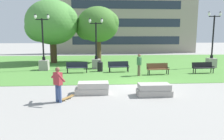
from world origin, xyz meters
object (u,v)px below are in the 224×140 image
park_bench_far_right (77,67)px  lamp_post_left (212,56)px  concrete_block_left (154,90)px  trash_bin (100,66)px  skateboard (67,98)px  person_bystander_near_lawn (139,64)px  lamp_post_right (44,59)px  person_skateboarder (58,82)px  concrete_block_center (93,88)px  lamp_post_center (96,58)px  park_bench_far_left (158,68)px  park_bench_near_right (119,66)px  park_bench_near_left (203,67)px

park_bench_far_right → lamp_post_left: size_ratio=0.34×
concrete_block_left → park_bench_far_right: size_ratio=0.98×
concrete_block_left → trash_bin: (-2.74, 7.85, 0.20)m
skateboard → person_bystander_near_lawn: person_bystander_near_lawn is taller
person_bystander_near_lawn → lamp_post_right: bearing=157.4°
person_skateboarder → concrete_block_center: bearing=42.1°
concrete_block_left → lamp_post_center: 9.99m
park_bench_far_left → lamp_post_center: lamp_post_center is taller
lamp_post_left → lamp_post_center: size_ratio=1.15×
concrete_block_left → park_bench_far_left: 6.32m
concrete_block_left → lamp_post_center: (-3.07, 9.48, 0.68)m
person_skateboarder → lamp_post_left: size_ratio=0.32×
person_skateboarder → lamp_post_center: bearing=80.0°
skateboard → person_skateboarder: bearing=-129.2°
lamp_post_center → person_bystander_near_lawn: 5.13m
lamp_post_center → concrete_block_left: bearing=-72.1°
park_bench_near_right → park_bench_far_right: (-3.55, -0.18, 0.00)m
skateboard → concrete_block_left: bearing=5.2°
concrete_block_left → park_bench_near_left: (5.84, 6.38, 0.23)m
person_skateboarder → lamp_post_left: 16.65m
person_skateboarder → lamp_post_right: size_ratio=0.34×
concrete_block_center → lamp_post_left: bearing=37.5°
person_skateboarder → park_bench_far_left: size_ratio=0.93×
person_skateboarder → trash_bin: bearing=76.1°
skateboard → park_bench_near_right: 8.62m
concrete_block_center → lamp_post_right: bearing=118.5°
person_skateboarder → park_bench_near_left: bearing=33.8°
park_bench_near_left → park_bench_far_left: (-3.95, -0.36, 0.00)m
trash_bin → person_bystander_near_lawn: bearing=-37.0°
concrete_block_left → skateboard: size_ratio=1.84×
person_skateboarder → trash_bin: (2.15, 8.67, -0.47)m
skateboard → person_bystander_near_lawn: bearing=51.2°
concrete_block_center → park_bench_far_right: (-1.41, 6.68, 0.23)m
park_bench_near_left → lamp_post_right: (-13.66, 2.58, 0.50)m
person_skateboarder → person_bystander_near_lawn: bearing=51.2°
concrete_block_left → trash_bin: 8.32m
park_bench_far_left → lamp_post_right: bearing=163.2°
person_bystander_near_lawn → park_bench_near_right: bearing=126.8°
park_bench_near_right → lamp_post_center: size_ratio=0.39×
concrete_block_center → park_bench_far_right: park_bench_far_right is taller
concrete_block_left → person_skateboarder: 5.00m
concrete_block_left → person_skateboarder: person_skateboarder is taller
skateboard → trash_bin: 8.48m
lamp_post_left → trash_bin: bearing=-171.7°
lamp_post_left → park_bench_near_left: bearing=-127.8°
lamp_post_center → park_bench_far_right: bearing=-126.9°
park_bench_far_left → person_bystander_near_lawn: 1.74m
concrete_block_left → lamp_post_left: bearing=49.0°
concrete_block_center → lamp_post_right: 9.51m
concrete_block_center → lamp_post_center: lamp_post_center is taller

